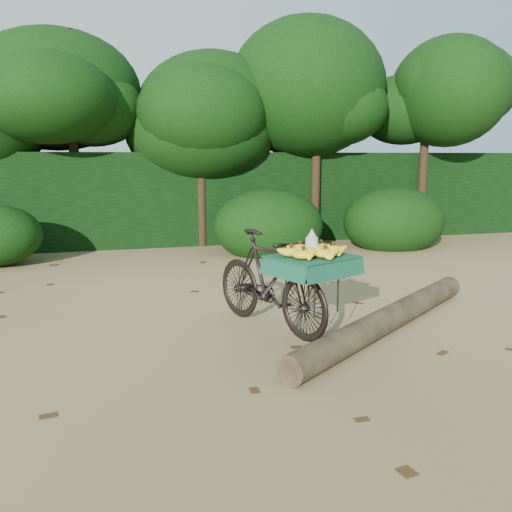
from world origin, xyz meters
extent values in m
plane|color=tan|center=(0.00, 0.00, 0.00)|extent=(80.00, 80.00, 0.00)
imported|color=black|center=(0.25, 0.16, 0.50)|extent=(1.07, 1.70, 0.99)
cube|color=black|center=(0.48, -0.39, 0.81)|extent=(0.50, 0.54, 0.02)
cube|color=#144C34|center=(0.48, -0.39, 0.83)|extent=(0.89, 0.83, 0.01)
ellipsoid|color=#8DA728|center=(0.55, -0.36, 0.88)|extent=(0.10, 0.08, 0.10)
ellipsoid|color=#8DA728|center=(0.48, -0.33, 0.88)|extent=(0.10, 0.08, 0.10)
ellipsoid|color=#8DA728|center=(0.42, -0.38, 0.88)|extent=(0.10, 0.08, 0.10)
ellipsoid|color=#8DA728|center=(0.44, -0.45, 0.88)|extent=(0.10, 0.08, 0.10)
ellipsoid|color=#8DA728|center=(0.52, -0.43, 0.88)|extent=(0.10, 0.08, 0.10)
cylinder|color=#EAE5C6|center=(0.48, -0.38, 0.93)|extent=(0.11, 0.11, 0.15)
cylinder|color=brown|center=(1.38, -0.24, 0.13)|extent=(2.96, 2.23, 0.25)
cube|color=black|center=(0.00, 6.30, 0.90)|extent=(26.00, 1.80, 1.80)
camera|label=1|loc=(-1.31, -4.89, 1.72)|focal=38.00mm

